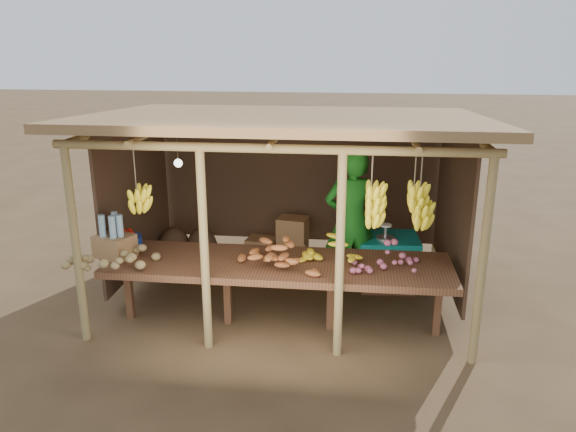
# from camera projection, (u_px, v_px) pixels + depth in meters

# --- Properties ---
(ground) EXTENTS (60.00, 60.00, 0.00)m
(ground) POSITION_uv_depth(u_px,v_px,m) (288.00, 291.00, 7.49)
(ground) COLOR brown
(ground) RESTS_ON ground
(stall_structure) EXTENTS (4.70, 3.50, 2.43)m
(stall_structure) POSITION_uv_depth(u_px,v_px,m) (287.00, 152.00, 6.77)
(stall_structure) COLOR #9F8752
(stall_structure) RESTS_ON ground
(counter) EXTENTS (3.90, 1.05, 0.80)m
(counter) POSITION_uv_depth(u_px,v_px,m) (278.00, 267.00, 6.36)
(counter) COLOR brown
(counter) RESTS_ON ground
(potato_heap) EXTENTS (1.00, 0.68, 0.36)m
(potato_heap) POSITION_uv_depth(u_px,v_px,m) (110.00, 250.00, 6.21)
(potato_heap) COLOR #96804D
(potato_heap) RESTS_ON counter
(sweet_potato_heap) EXTENTS (1.00, 0.77, 0.35)m
(sweet_potato_heap) POSITION_uv_depth(u_px,v_px,m) (277.00, 253.00, 6.12)
(sweet_potato_heap) COLOR #AA5C2B
(sweet_potato_heap) RESTS_ON counter
(onion_heap) EXTENTS (0.81, 0.58, 0.35)m
(onion_heap) POSITION_uv_depth(u_px,v_px,m) (385.00, 254.00, 6.11)
(onion_heap) COLOR #BC5B76
(onion_heap) RESTS_ON counter
(banana_pile) EXTENTS (0.71, 0.52, 0.35)m
(banana_pile) POSITION_uv_depth(u_px,v_px,m) (331.00, 247.00, 6.32)
(banana_pile) COLOR yellow
(banana_pile) RESTS_ON counter
(tomato_basin) EXTENTS (0.40, 0.40, 0.21)m
(tomato_basin) POSITION_uv_depth(u_px,v_px,m) (125.00, 241.00, 6.77)
(tomato_basin) COLOR navy
(tomato_basin) RESTS_ON counter
(bottle_box) EXTENTS (0.50, 0.45, 0.52)m
(bottle_box) POSITION_uv_depth(u_px,v_px,m) (114.00, 240.00, 6.45)
(bottle_box) COLOR #9D7146
(bottle_box) RESTS_ON counter
(vendor) EXTENTS (0.79, 0.61, 1.92)m
(vendor) POSITION_uv_depth(u_px,v_px,m) (351.00, 221.00, 7.25)
(vendor) COLOR #19711B
(vendor) RESTS_ON ground
(tarp_crate) EXTENTS (0.82, 0.72, 0.93)m
(tarp_crate) POSITION_uv_depth(u_px,v_px,m) (387.00, 260.00, 7.51)
(tarp_crate) COLOR brown
(tarp_crate) RESTS_ON ground
(carton_stack) EXTENTS (0.95, 0.40, 0.69)m
(carton_stack) POSITION_uv_depth(u_px,v_px,m) (282.00, 243.00, 8.39)
(carton_stack) COLOR #9D7146
(carton_stack) RESTS_ON ground
(burlap_sacks) EXTENTS (0.89, 0.47, 0.63)m
(burlap_sacks) POSITION_uv_depth(u_px,v_px,m) (188.00, 244.00, 8.40)
(burlap_sacks) COLOR #4D3523
(burlap_sacks) RESTS_ON ground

